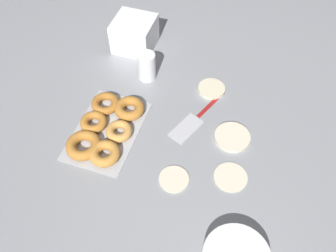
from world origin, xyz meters
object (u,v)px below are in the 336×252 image
pancake_0 (212,89)px  container_stack (135,34)px  spatula (192,123)px  pancake_2 (174,179)px  donut_tray (106,128)px  pancake_1 (232,137)px  paper_cup (147,66)px  pancake_3 (231,177)px

pancake_0 → container_stack: bearing=-111.5°
container_stack → spatula: bearing=46.6°
pancake_0 → pancake_2: pancake_0 is taller
donut_tray → container_stack: container_stack is taller
pancake_2 → pancake_0: bearing=177.3°
pancake_0 → spatula: 0.17m
pancake_1 → container_stack: size_ratio=0.77×
donut_tray → spatula: (-0.12, 0.26, -0.02)m
pancake_1 → paper_cup: bearing=-116.2°
pancake_1 → pancake_2: pancake_1 is taller
pancake_2 → spatula: bearing=-178.1°
spatula → donut_tray: bearing=-42.3°
pancake_0 → paper_cup: (0.01, -0.25, 0.05)m
pancake_2 → paper_cup: size_ratio=0.87×
pancake_0 → pancake_3: pancake_0 is taller
paper_cup → container_stack: bearing=-144.4°
paper_cup → spatula: 0.28m
donut_tray → spatula: donut_tray is taller
pancake_0 → pancake_3: size_ratio=0.95×
pancake_1 → donut_tray: (0.11, -0.41, 0.01)m
pancake_2 → donut_tray: donut_tray is taller
pancake_0 → pancake_2: (0.39, -0.02, -0.00)m
pancake_3 → spatula: bearing=-134.0°
container_stack → paper_cup: bearing=35.6°
pancake_0 → paper_cup: bearing=-88.0°
pancake_2 → donut_tray: 0.29m
pancake_2 → paper_cup: (-0.39, -0.23, 0.05)m
pancake_1 → pancake_3: bearing=10.3°
pancake_2 → pancake_3: bearing=110.6°
donut_tray → pancake_1: bearing=104.6°
pancake_2 → pancake_3: pancake_2 is taller
pancake_0 → spatula: size_ratio=0.36×
pancake_0 → pancake_1: 0.22m
pancake_2 → pancake_3: 0.17m
pancake_0 → pancake_2: 0.40m
pancake_1 → spatula: 0.14m
pancake_1 → paper_cup: (-0.18, -0.36, 0.05)m
pancake_1 → paper_cup: size_ratio=1.11×
pancake_0 → donut_tray: 0.41m
pancake_3 → spatula: 0.24m
pancake_3 → donut_tray: (-0.04, -0.43, 0.01)m
pancake_0 → pancake_3: (0.33, 0.14, -0.00)m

